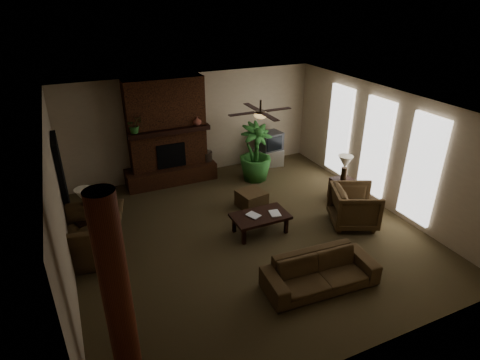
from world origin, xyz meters
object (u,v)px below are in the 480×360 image
tv_stand (268,157)px  lamp_right (345,164)px  armchair_right (355,205)px  sofa (321,267)px  side_table_left (88,229)px  floor_plant (255,164)px  ottoman (252,199)px  log_column (116,291)px  armchair_left (93,229)px  coffee_table (260,217)px  floor_vase (206,161)px  side_table_right (342,190)px  lamp_left (85,198)px

tv_stand → lamp_right: bearing=-68.4°
armchair_right → lamp_right: (0.44, 0.99, 0.51)m
sofa → side_table_left: bearing=142.2°
tv_stand → lamp_right: lamp_right is taller
tv_stand → floor_plant: floor_plant is taller
ottoman → floor_plant: (0.76, 1.35, 0.24)m
floor_plant → side_table_left: 4.64m
log_column → floor_plant: log_column is taller
armchair_left → lamp_right: (5.78, -0.20, 0.42)m
sofa → ottoman: sofa is taller
log_column → coffee_table: size_ratio=2.33×
floor_plant → floor_vase: bearing=145.1°
tv_stand → lamp_right: 2.89m
log_column → floor_vase: bearing=60.3°
coffee_table → tv_stand: tv_stand is taller
sofa → side_table_right: (2.35, 2.44, -0.12)m
coffee_table → floor_vase: bearing=90.9°
sofa → ottoman: bearing=91.1°
sofa → coffee_table: 1.97m
floor_vase → side_table_left: floor_vase is taller
armchair_left → side_table_right: size_ratio=2.41×
sofa → log_column: bearing=-170.1°
floor_vase → lamp_left: 3.91m
armchair_right → ottoman: bearing=69.8°
lamp_left → side_table_right: bearing=-7.0°
floor_vase → armchair_right: bearing=-61.1°
sofa → lamp_right: size_ratio=3.10×
ottoman → lamp_right: bearing=-16.9°
coffee_table → lamp_right: 2.59m
armchair_right → side_table_right: 1.17m
armchair_left → side_table_left: size_ratio=2.41×
floor_vase → lamp_right: (2.53, -2.79, 0.57)m
side_table_right → lamp_right: size_ratio=0.85×
armchair_right → ottoman: size_ratio=1.63×
ottoman → side_table_left: 3.71m
floor_plant → side_table_left: floor_plant is taller
lamp_right → lamp_left: bearing=172.5°
coffee_table → lamp_right: lamp_right is taller
sofa → floor_plant: bearing=82.2°
armchair_left → floor_vase: 4.16m
log_column → armchair_left: size_ratio=2.12×
log_column → armchair_right: (5.25, 1.77, -0.91)m
armchair_right → floor_plant: 3.14m
ottoman → side_table_right: side_table_right is taller
ottoman → side_table_right: size_ratio=1.09×
log_column → coffee_table: (3.21, 2.33, -1.03)m
floor_plant → side_table_right: floor_plant is taller
armchair_left → side_table_left: (-0.08, 0.56, -0.30)m
side_table_left → side_table_right: size_ratio=1.00×
armchair_right → coffee_table: bearing=98.4°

